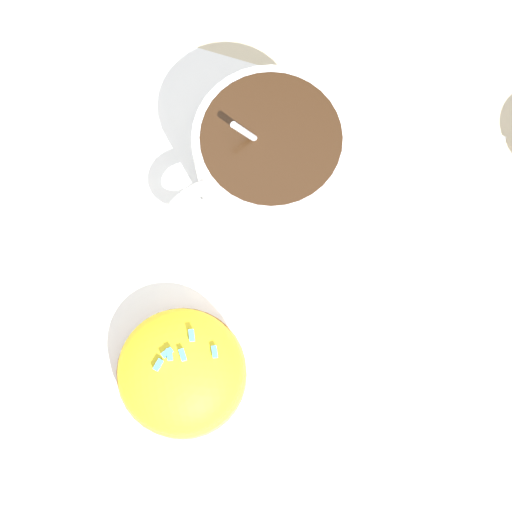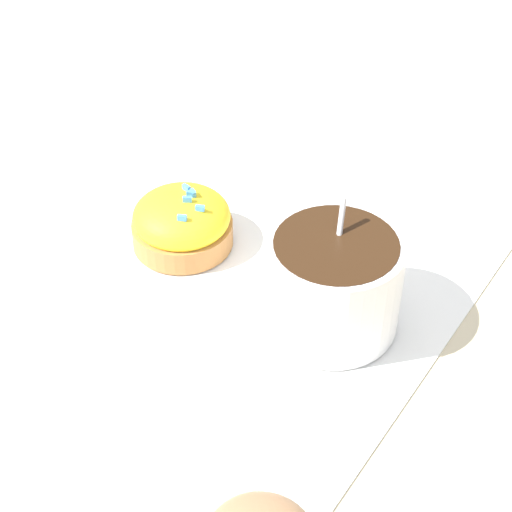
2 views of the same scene
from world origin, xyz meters
name	(u,v)px [view 1 (image 1 of 2)]	position (x,y,z in m)	size (l,w,h in m)	color
ground_plane	(228,276)	(0.00, 0.00, 0.00)	(3.00, 3.00, 0.00)	#C6B793
paper_napkin	(228,276)	(0.00, 0.00, 0.00)	(0.33, 0.33, 0.00)	white
coffee_cup	(271,159)	(0.07, 0.00, 0.04)	(0.11, 0.10, 0.10)	white
frosted_pastry	(180,371)	(-0.07, 0.00, 0.02)	(0.08, 0.08, 0.05)	#B2753D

